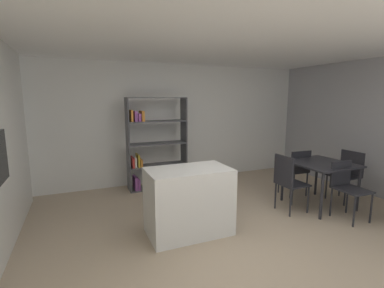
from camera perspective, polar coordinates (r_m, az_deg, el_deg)
The scene contains 10 objects.
ground_plane at distance 3.76m, azimuth 10.00°, elevation -19.62°, with size 9.13×9.13×0.00m, color tan.
ceiling_slab at distance 3.38m, azimuth 11.34°, elevation 22.37°, with size 6.64×6.00×0.06m.
back_partition at distance 6.02m, azimuth -5.13°, elevation 4.23°, with size 6.64×0.06×2.55m, color silver.
kitchen_island at distance 3.78m, azimuth -0.69°, elevation -11.75°, with size 1.10×0.65×0.90m, color silver.
open_bookshelf at distance 5.57m, azimuth -8.33°, elevation -0.09°, with size 1.19×0.36×1.84m.
dining_table at distance 5.11m, azimuth 25.01°, elevation -4.35°, with size 0.92×0.97×0.76m.
dining_chair_near at distance 4.83m, azimuth 29.42°, elevation -7.31°, with size 0.41×0.47×0.86m.
dining_chair_far at distance 5.49m, azimuth 20.88°, elevation -4.70°, with size 0.44×0.42×0.87m.
dining_chair_island_side at distance 4.67m, azimuth 19.24°, elevation -6.84°, with size 0.42×0.41×0.93m.
dining_chair_window_side at distance 5.65m, azimuth 29.51°, elevation -4.91°, with size 0.43×0.45×0.89m.
Camera 1 is at (-1.82, -2.74, 1.81)m, focal length 25.74 mm.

